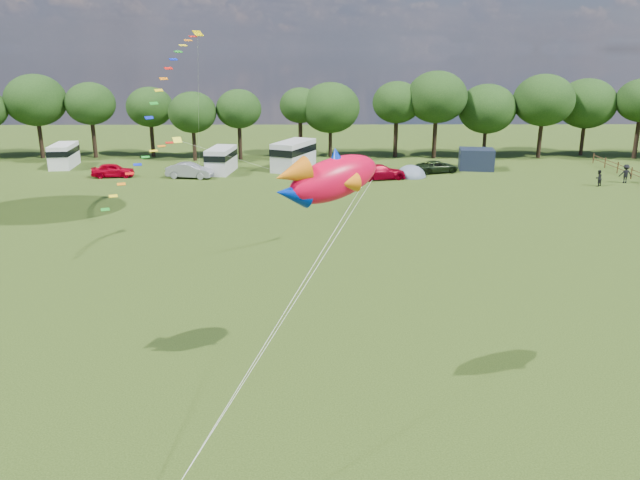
{
  "coord_description": "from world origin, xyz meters",
  "views": [
    {
      "loc": [
        -0.27,
        -20.18,
        12.64
      ],
      "look_at": [
        0.0,
        8.0,
        4.0
      ],
      "focal_mm": 35.0,
      "sensor_mm": 36.0,
      "label": 1
    }
  ],
  "objects_px": {
    "car_b": "(190,171)",
    "car_d": "(437,167)",
    "walker_a": "(598,178)",
    "campervan_b": "(221,159)",
    "car_a": "(113,170)",
    "walker_b": "(626,174)",
    "tent_greyblue": "(411,176)",
    "campervan_a": "(64,155)",
    "car_c": "(381,172)",
    "tent_orange": "(318,176)",
    "campervan_c": "(294,154)",
    "fish_kite": "(326,179)"
  },
  "relations": [
    {
      "from": "car_a",
      "to": "campervan_a",
      "type": "relative_size",
      "value": 0.8
    },
    {
      "from": "car_a",
      "to": "tent_greyblue",
      "type": "xyz_separation_m",
      "value": [
        30.76,
        0.04,
        -0.7
      ]
    },
    {
      "from": "car_b",
      "to": "walker_a",
      "type": "relative_size",
      "value": 2.79
    },
    {
      "from": "car_a",
      "to": "fish_kite",
      "type": "height_order",
      "value": "fish_kite"
    },
    {
      "from": "campervan_c",
      "to": "walker_b",
      "type": "distance_m",
      "value": 33.77
    },
    {
      "from": "campervan_a",
      "to": "walker_a",
      "type": "bearing_deg",
      "value": -107.23
    },
    {
      "from": "car_a",
      "to": "tent_greyblue",
      "type": "bearing_deg",
      "value": -95.92
    },
    {
      "from": "campervan_b",
      "to": "tent_greyblue",
      "type": "bearing_deg",
      "value": -90.43
    },
    {
      "from": "walker_b",
      "to": "car_c",
      "type": "bearing_deg",
      "value": -0.15
    },
    {
      "from": "campervan_c",
      "to": "fish_kite",
      "type": "bearing_deg",
      "value": -152.63
    },
    {
      "from": "car_b",
      "to": "car_c",
      "type": "relative_size",
      "value": 0.88
    },
    {
      "from": "tent_orange",
      "to": "walker_b",
      "type": "height_order",
      "value": "walker_b"
    },
    {
      "from": "campervan_b",
      "to": "walker_a",
      "type": "height_order",
      "value": "campervan_b"
    },
    {
      "from": "walker_a",
      "to": "walker_b",
      "type": "bearing_deg",
      "value": 171.53
    },
    {
      "from": "car_b",
      "to": "car_a",
      "type": "bearing_deg",
      "value": 94.32
    },
    {
      "from": "campervan_c",
      "to": "car_b",
      "type": "bearing_deg",
      "value": 138.65
    },
    {
      "from": "car_a",
      "to": "campervan_a",
      "type": "distance_m",
      "value": 9.31
    },
    {
      "from": "car_b",
      "to": "car_c",
      "type": "bearing_deg",
      "value": -84.05
    },
    {
      "from": "car_d",
      "to": "walker_b",
      "type": "height_order",
      "value": "walker_b"
    },
    {
      "from": "tent_greyblue",
      "to": "fish_kite",
      "type": "height_order",
      "value": "fish_kite"
    },
    {
      "from": "walker_b",
      "to": "tent_greyblue",
      "type": "bearing_deg",
      "value": -4.76
    },
    {
      "from": "fish_kite",
      "to": "tent_greyblue",
      "type": "bearing_deg",
      "value": 48.81
    },
    {
      "from": "car_a",
      "to": "car_b",
      "type": "distance_m",
      "value": 8.01
    },
    {
      "from": "car_b",
      "to": "car_d",
      "type": "bearing_deg",
      "value": -75.62
    },
    {
      "from": "car_b",
      "to": "campervan_a",
      "type": "relative_size",
      "value": 0.81
    },
    {
      "from": "car_a",
      "to": "car_c",
      "type": "bearing_deg",
      "value": -98.84
    },
    {
      "from": "car_b",
      "to": "walker_a",
      "type": "bearing_deg",
      "value": -87.88
    },
    {
      "from": "tent_orange",
      "to": "tent_greyblue",
      "type": "xyz_separation_m",
      "value": [
        9.66,
        -0.27,
        -0.0
      ]
    },
    {
      "from": "car_a",
      "to": "car_c",
      "type": "xyz_separation_m",
      "value": [
        27.46,
        -1.36,
        0.03
      ]
    },
    {
      "from": "campervan_a",
      "to": "tent_orange",
      "type": "xyz_separation_m",
      "value": [
        28.3,
        -5.54,
        -1.36
      ]
    },
    {
      "from": "car_b",
      "to": "car_d",
      "type": "height_order",
      "value": "car_b"
    },
    {
      "from": "car_c",
      "to": "walker_a",
      "type": "height_order",
      "value": "walker_a"
    },
    {
      "from": "walker_a",
      "to": "campervan_b",
      "type": "bearing_deg",
      "value": -43.79
    },
    {
      "from": "car_d",
      "to": "campervan_a",
      "type": "distance_m",
      "value": 41.27
    },
    {
      "from": "campervan_a",
      "to": "campervan_b",
      "type": "height_order",
      "value": "campervan_b"
    },
    {
      "from": "car_a",
      "to": "campervan_b",
      "type": "distance_m",
      "value": 11.12
    },
    {
      "from": "car_b",
      "to": "campervan_b",
      "type": "height_order",
      "value": "campervan_b"
    },
    {
      "from": "car_d",
      "to": "campervan_c",
      "type": "height_order",
      "value": "campervan_c"
    },
    {
      "from": "car_b",
      "to": "campervan_a",
      "type": "bearing_deg",
      "value": 75.45
    },
    {
      "from": "walker_a",
      "to": "car_b",
      "type": "bearing_deg",
      "value": -38.71
    },
    {
      "from": "tent_orange",
      "to": "walker_b",
      "type": "relative_size",
      "value": 1.63
    },
    {
      "from": "car_a",
      "to": "campervan_b",
      "type": "xyz_separation_m",
      "value": [
        10.81,
        2.52,
        0.7
      ]
    },
    {
      "from": "car_c",
      "to": "tent_greyblue",
      "type": "relative_size",
      "value": 1.46
    },
    {
      "from": "campervan_a",
      "to": "campervan_c",
      "type": "distance_m",
      "value": 25.74
    },
    {
      "from": "campervan_a",
      "to": "tent_greyblue",
      "type": "height_order",
      "value": "campervan_a"
    },
    {
      "from": "tent_greyblue",
      "to": "walker_a",
      "type": "xyz_separation_m",
      "value": [
        17.29,
        -4.95,
        0.77
      ]
    },
    {
      "from": "fish_kite",
      "to": "car_b",
      "type": "bearing_deg",
      "value": 79.28
    },
    {
      "from": "car_c",
      "to": "campervan_b",
      "type": "bearing_deg",
      "value": 63.59
    },
    {
      "from": "campervan_b",
      "to": "fish_kite",
      "type": "xyz_separation_m",
      "value": [
        10.32,
        -44.54,
        6.84
      ]
    },
    {
      "from": "campervan_a",
      "to": "tent_orange",
      "type": "relative_size",
      "value": 1.81
    }
  ]
}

